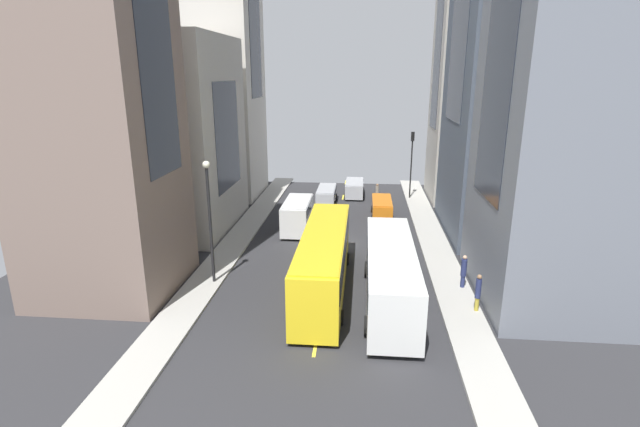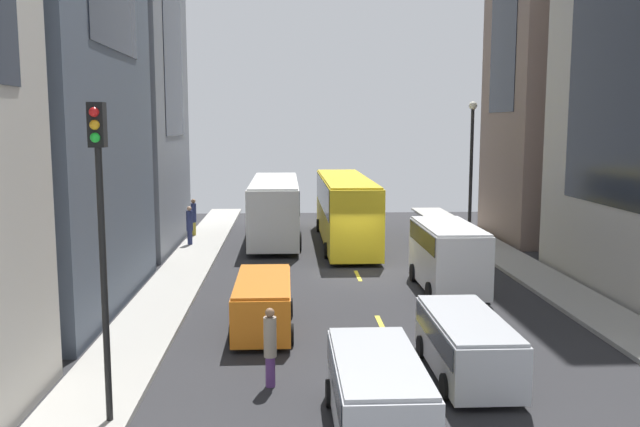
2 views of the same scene
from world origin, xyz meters
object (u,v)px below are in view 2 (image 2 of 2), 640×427
at_px(car_silver_0, 467,341).
at_px(traffic_light_near_corner, 100,206).
at_px(pedestrian_walking_far, 194,216).
at_px(pedestrian_crossing_mid, 190,224).
at_px(car_silver_1, 377,389).
at_px(car_orange_2, 263,300).
at_px(streetcar_yellow, 345,204).
at_px(delivery_van_white, 448,252).
at_px(city_bus_white, 275,204).
at_px(pedestrian_waiting_curb, 270,345).

height_order(car_silver_0, traffic_light_near_corner, traffic_light_near_corner).
height_order(pedestrian_walking_far, traffic_light_near_corner, traffic_light_near_corner).
bearing_deg(pedestrian_walking_far, pedestrian_crossing_mid, -83.79).
bearing_deg(car_silver_0, car_silver_1, -131.86).
bearing_deg(car_silver_0, car_orange_2, 141.74).
relative_size(car_silver_0, traffic_light_near_corner, 0.68).
bearing_deg(car_silver_0, streetcar_yellow, 94.14).
relative_size(car_silver_0, car_orange_2, 0.96).
relative_size(car_orange_2, pedestrian_walking_far, 2.27).
bearing_deg(delivery_van_white, car_orange_2, -146.13).
xyz_separation_m(city_bus_white, pedestrian_walking_far, (-4.60, 0.70, -0.73)).
bearing_deg(pedestrian_crossing_mid, city_bus_white, 168.04).
height_order(delivery_van_white, pedestrian_waiting_curb, delivery_van_white).
height_order(pedestrian_walking_far, pedestrian_waiting_curb, pedestrian_walking_far).
distance_m(delivery_van_white, pedestrian_walking_far, 17.12).
relative_size(pedestrian_crossing_mid, traffic_light_near_corner, 0.30).
relative_size(city_bus_white, pedestrian_waiting_curb, 5.73).
bearing_deg(pedestrian_crossing_mid, traffic_light_near_corner, 54.99).
bearing_deg(car_silver_0, delivery_van_white, 79.43).
relative_size(city_bus_white, streetcar_yellow, 0.88).
distance_m(streetcar_yellow, pedestrian_walking_far, 8.71).
height_order(delivery_van_white, pedestrian_crossing_mid, delivery_van_white).
bearing_deg(car_silver_0, pedestrian_crossing_mid, 117.29).
xyz_separation_m(city_bus_white, pedestrian_crossing_mid, (-4.41, -2.20, -0.79)).
xyz_separation_m(pedestrian_crossing_mid, traffic_light_near_corner, (1.29, -21.12, 3.51)).
bearing_deg(pedestrian_waiting_curb, streetcar_yellow, -20.66).
bearing_deg(pedestrian_walking_far, delivery_van_white, -45.42).
height_order(streetcar_yellow, car_silver_1, streetcar_yellow).
xyz_separation_m(streetcar_yellow, pedestrian_walking_far, (-8.40, 2.15, -0.85)).
height_order(car_silver_1, pedestrian_crossing_mid, pedestrian_crossing_mid).
relative_size(streetcar_yellow, traffic_light_near_corner, 1.93).
height_order(car_orange_2, traffic_light_near_corner, traffic_light_near_corner).
bearing_deg(car_silver_1, pedestrian_walking_far, 106.17).
bearing_deg(car_silver_0, pedestrian_waiting_curb, -175.12).
bearing_deg(delivery_van_white, pedestrian_walking_far, 132.02).
distance_m(streetcar_yellow, traffic_light_near_corner, 23.09).
distance_m(delivery_van_white, car_silver_1, 12.62).
xyz_separation_m(streetcar_yellow, pedestrian_waiting_curb, (-3.56, -19.83, -1.06)).
bearing_deg(car_silver_1, car_orange_2, 109.98).
relative_size(delivery_van_white, traffic_light_near_corner, 0.77).
height_order(city_bus_white, delivery_van_white, city_bus_white).
relative_size(city_bus_white, delivery_van_white, 2.22).
bearing_deg(car_silver_1, city_bus_white, 96.04).
bearing_deg(delivery_van_white, streetcar_yellow, 106.11).
height_order(delivery_van_white, pedestrian_walking_far, delivery_van_white).
distance_m(pedestrian_crossing_mid, traffic_light_near_corner, 21.45).
relative_size(car_silver_0, pedestrian_waiting_curb, 2.30).
relative_size(pedestrian_waiting_curb, pedestrian_crossing_mid, 0.99).
height_order(car_orange_2, pedestrian_crossing_mid, pedestrian_crossing_mid).
height_order(delivery_van_white, traffic_light_near_corner, traffic_light_near_corner).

